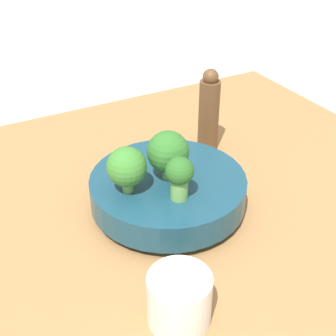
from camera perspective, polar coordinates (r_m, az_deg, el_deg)
ground_plane at (r=0.88m, az=-3.38°, el=-6.28°), size 6.00×6.00×0.00m
table at (r=0.86m, az=-3.42°, el=-5.22°), size 1.16×0.84×0.04m
bowl at (r=0.82m, az=-0.00°, el=-2.73°), size 0.27×0.27×0.06m
broccoli_floret_left at (r=0.75m, az=-5.06°, el=0.10°), size 0.07×0.07×0.08m
broccoli_floret_front at (r=0.73m, az=1.41°, el=-0.86°), size 0.05×0.05×0.07m
broccoli_floret_center at (r=0.77m, az=-0.00°, el=1.93°), size 0.07×0.07×0.09m
cup at (r=0.63m, az=1.39°, el=-15.69°), size 0.09×0.09×0.08m
pepper_mill at (r=0.97m, az=4.99°, el=6.79°), size 0.04×0.04×0.18m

